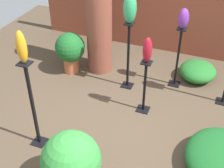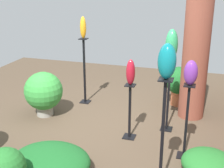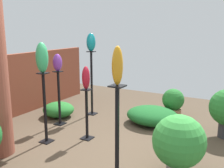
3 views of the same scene
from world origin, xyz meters
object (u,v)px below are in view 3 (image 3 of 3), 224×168
at_px(art_vase_teal, 91,42).
at_px(pedestal_teal, 92,86).
at_px(art_vase_jade, 42,58).
at_px(potted_plant_back_center, 173,102).
at_px(pedestal_ruby, 87,117).
at_px(potted_plant_front_right, 179,142).
at_px(pedestal_violet, 59,100).
at_px(pedestal_jade, 45,111).
at_px(art_vase_violet, 57,63).
at_px(art_vase_amber, 117,66).
at_px(art_vase_ruby, 86,78).
at_px(pedestal_amber, 117,147).

bearing_deg(art_vase_teal, pedestal_teal, 0.00).
relative_size(art_vase_jade, potted_plant_back_center, 0.77).
distance_m(pedestal_ruby, potted_plant_front_right, 1.80).
bearing_deg(pedestal_violet, pedestal_jade, -155.26).
height_order(pedestal_teal, potted_plant_front_right, pedestal_teal).
bearing_deg(pedestal_jade, art_vase_violet, 24.74).
bearing_deg(art_vase_amber, pedestal_ruby, 46.48).
bearing_deg(art_vase_ruby, art_vase_violet, 70.45).
height_order(pedestal_teal, potted_plant_back_center, pedestal_teal).
xyz_separation_m(pedestal_violet, art_vase_teal, (0.88, -0.22, 1.15)).
distance_m(pedestal_amber, pedestal_ruby, 1.75).
bearing_deg(art_vase_teal, potted_plant_front_right, -122.73).
relative_size(art_vase_teal, art_vase_jade, 0.78).
distance_m(pedestal_amber, art_vase_ruby, 1.81).
bearing_deg(art_vase_jade, potted_plant_front_right, -87.75).
relative_size(art_vase_ruby, potted_plant_front_right, 0.48).
distance_m(art_vase_teal, art_vase_jade, 1.68).
distance_m(art_vase_violet, potted_plant_back_center, 2.65).
bearing_deg(potted_plant_back_center, pedestal_teal, 111.52).
bearing_deg(pedestal_violet, art_vase_violet, 90.00).
bearing_deg(pedestal_jade, art_vase_ruby, -49.52).
xyz_separation_m(pedestal_ruby, art_vase_teal, (1.20, 0.69, 1.25)).
xyz_separation_m(pedestal_amber, pedestal_ruby, (1.20, 1.26, -0.21)).
height_order(art_vase_amber, art_vase_violet, art_vase_amber).
bearing_deg(pedestal_teal, pedestal_violet, 165.76).
height_order(pedestal_violet, pedestal_jade, pedestal_jade).
bearing_deg(pedestal_violet, art_vase_teal, -14.24).
bearing_deg(potted_plant_back_center, art_vase_violet, 128.73).
xyz_separation_m(pedestal_violet, potted_plant_front_right, (-0.70, -2.68, -0.04)).
relative_size(pedestal_ruby, potted_plant_back_center, 1.40).
height_order(pedestal_amber, potted_plant_back_center, pedestal_amber).
height_order(pedestal_violet, potted_plant_back_center, pedestal_violet).
relative_size(pedestal_amber, pedestal_teal, 0.93).
distance_m(art_vase_ruby, potted_plant_back_center, 2.27).
xyz_separation_m(pedestal_amber, art_vase_ruby, (1.20, 1.26, 0.50)).
xyz_separation_m(art_vase_amber, potted_plant_front_right, (0.82, -0.50, -1.10)).
distance_m(pedestal_ruby, art_vase_ruby, 0.71).
distance_m(art_vase_amber, art_vase_violet, 2.67).
relative_size(potted_plant_front_right, potted_plant_back_center, 1.29).
height_order(pedestal_teal, art_vase_jade, art_vase_jade).
relative_size(pedestal_jade, potted_plant_back_center, 1.88).
xyz_separation_m(pedestal_teal, art_vase_teal, (0.00, 0.00, 0.99)).
distance_m(art_vase_amber, art_vase_jade, 1.95).
relative_size(art_vase_amber, art_vase_jade, 0.85).
bearing_deg(art_vase_jade, art_vase_teal, 4.89).
xyz_separation_m(pedestal_jade, art_vase_violet, (0.79, 0.36, 0.73)).
distance_m(pedestal_jade, art_vase_jade, 0.92).
distance_m(pedestal_teal, art_vase_violet, 1.10).
distance_m(pedestal_amber, art_vase_violet, 2.74).
distance_m(art_vase_jade, potted_plant_front_right, 2.53).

